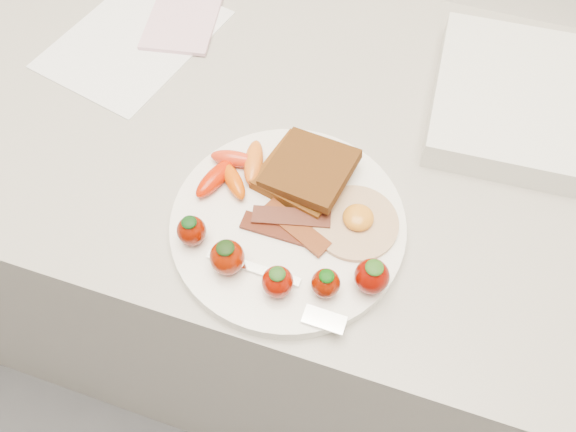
% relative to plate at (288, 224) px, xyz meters
% --- Properties ---
extents(counter, '(2.00, 0.60, 0.90)m').
position_rel_plate_xyz_m(counter, '(-0.02, 0.16, -0.46)').
color(counter, gray).
rests_on(counter, ground).
extents(plate, '(0.27, 0.27, 0.02)m').
position_rel_plate_xyz_m(plate, '(0.00, 0.00, 0.00)').
color(plate, white).
rests_on(plate, counter).
extents(toast_lower, '(0.11, 0.11, 0.01)m').
position_rel_plate_xyz_m(toast_lower, '(-0.00, 0.06, 0.02)').
color(toast_lower, '#4C2307').
rests_on(toast_lower, plate).
extents(toast_upper, '(0.11, 0.11, 0.02)m').
position_rel_plate_xyz_m(toast_upper, '(0.01, 0.06, 0.03)').
color(toast_upper, '#412810').
rests_on(toast_upper, toast_lower).
extents(fried_egg, '(0.11, 0.11, 0.02)m').
position_rel_plate_xyz_m(fried_egg, '(0.07, 0.02, 0.01)').
color(fried_egg, beige).
rests_on(fried_egg, plate).
extents(bacon_strips, '(0.11, 0.06, 0.01)m').
position_rel_plate_xyz_m(bacon_strips, '(0.00, -0.01, 0.01)').
color(bacon_strips, black).
rests_on(bacon_strips, plate).
extents(baby_carrots, '(0.07, 0.10, 0.02)m').
position_rel_plate_xyz_m(baby_carrots, '(-0.08, 0.04, 0.02)').
color(baby_carrots, red).
rests_on(baby_carrots, plate).
extents(strawberries, '(0.23, 0.07, 0.05)m').
position_rel_plate_xyz_m(strawberries, '(0.01, -0.07, 0.03)').
color(strawberries, '#640E00').
rests_on(strawberries, plate).
extents(fork, '(0.17, 0.05, 0.00)m').
position_rel_plate_xyz_m(fork, '(0.02, -0.08, 0.01)').
color(fork, white).
rests_on(fork, plate).
extents(paper_sheet, '(0.24, 0.29, 0.00)m').
position_rel_plate_xyz_m(paper_sheet, '(-0.31, 0.23, -0.01)').
color(paper_sheet, white).
rests_on(paper_sheet, counter).
extents(notepad, '(0.12, 0.16, 0.01)m').
position_rel_plate_xyz_m(notepad, '(-0.26, 0.29, -0.00)').
color(notepad, beige).
rests_on(notepad, paper_sheet).
extents(appliance, '(0.32, 0.26, 0.04)m').
position_rel_plate_xyz_m(appliance, '(0.28, 0.27, 0.01)').
color(appliance, silver).
rests_on(appliance, counter).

